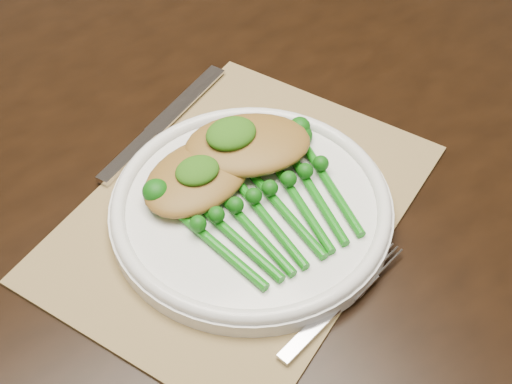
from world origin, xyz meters
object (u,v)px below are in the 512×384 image
placemat (241,210)px  dinner_plate (251,207)px  dining_table (210,320)px  chicken_fillet_left (198,176)px  broccolini_bundle (273,212)px

placemat → dinner_plate: 0.02m
dining_table → chicken_fillet_left: chicken_fillet_left is taller
dining_table → broccolini_bundle: size_ratio=8.94×
placemat → chicken_fillet_left: (-0.03, 0.04, 0.03)m
chicken_fillet_left → broccolini_bundle: size_ratio=0.70×
chicken_fillet_left → broccolini_bundle: chicken_fillet_left is taller
dining_table → placemat: (-0.00, -0.11, 0.37)m
placemat → broccolini_bundle: bearing=-92.5°
dinner_plate → broccolini_bundle: 0.03m
chicken_fillet_left → placemat: bearing=-71.8°
placemat → dinner_plate: bearing=-93.6°
placemat → broccolini_bundle: size_ratio=2.16×
broccolini_bundle → placemat: bearing=112.1°
broccolini_bundle → dinner_plate: bearing=112.6°
dinner_plate → dining_table: bearing=90.3°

